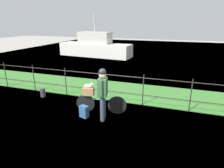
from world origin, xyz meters
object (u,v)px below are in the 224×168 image
object	(u,v)px
cyclist_person	(103,90)
moored_boat_near	(95,47)
bicycle_main	(101,104)
mooring_bollard	(43,93)
backpack_on_paving	(84,112)
wooden_crate	(88,91)
terrier_dog	(89,86)

from	to	relation	value
cyclist_person	moored_boat_near	xyz separation A→B (m)	(-4.97, 10.70, -0.21)
bicycle_main	moored_boat_near	size ratio (longest dim) A/B	0.26
mooring_bollard	backpack_on_paving	bearing A→B (deg)	-23.27
bicycle_main	backpack_on_paving	bearing A→B (deg)	-129.27
mooring_bollard	cyclist_person	bearing A→B (deg)	-17.69
mooring_bollard	moored_boat_near	bearing A→B (deg)	100.95
wooden_crate	mooring_bollard	xyz separation A→B (m)	(-2.44, 0.65, -0.58)
bicycle_main	wooden_crate	distance (m)	0.59
bicycle_main	terrier_dog	world-z (taller)	terrier_dog
backpack_on_paving	mooring_bollard	xyz separation A→B (m)	(-2.45, 1.05, -0.02)
wooden_crate	backpack_on_paving	world-z (taller)	wooden_crate
terrier_dog	mooring_bollard	size ratio (longest dim) A/B	0.89
cyclist_person	terrier_dog	bearing A→B (deg)	151.60
mooring_bollard	moored_boat_near	world-z (taller)	moored_boat_near
cyclist_person	mooring_bollard	xyz separation A→B (m)	(-3.09, 0.99, -0.82)
wooden_crate	bicycle_main	bearing A→B (deg)	10.68
wooden_crate	cyclist_person	distance (m)	0.77
terrier_dog	moored_boat_near	distance (m)	11.24
bicycle_main	mooring_bollard	size ratio (longest dim) A/B	4.72
bicycle_main	wooden_crate	size ratio (longest dim) A/B	4.62
moored_boat_near	cyclist_person	bearing A→B (deg)	-65.08
bicycle_main	wooden_crate	bearing A→B (deg)	-169.32
terrier_dog	cyclist_person	bearing A→B (deg)	-28.40
moored_boat_near	wooden_crate	bearing A→B (deg)	-67.37
cyclist_person	wooden_crate	bearing A→B (deg)	152.82
bicycle_main	backpack_on_paving	world-z (taller)	bicycle_main
cyclist_person	moored_boat_near	size ratio (longest dim) A/B	0.25
terrier_dog	backpack_on_paving	xyz separation A→B (m)	(-0.01, -0.41, -0.77)
bicycle_main	mooring_bollard	distance (m)	2.90
mooring_bollard	terrier_dog	bearing A→B (deg)	-14.70
wooden_crate	cyclist_person	size ratio (longest dim) A/B	0.22
bicycle_main	mooring_bollard	xyz separation A→B (m)	(-2.84, 0.58, -0.16)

